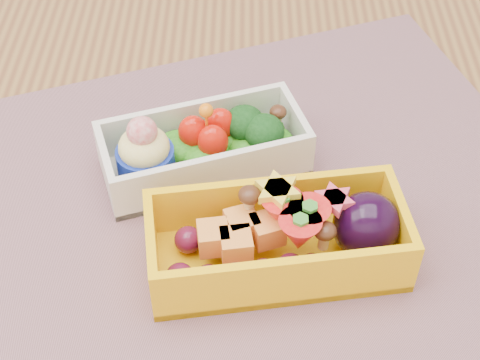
{
  "coord_description": "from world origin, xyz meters",
  "views": [
    {
      "loc": [
        -0.04,
        -0.38,
        1.21
      ],
      "look_at": [
        -0.04,
        0.02,
        0.79
      ],
      "focal_mm": 55.12,
      "sensor_mm": 36.0,
      "label": 1
    }
  ],
  "objects_px": {
    "table": "(286,304)",
    "bento_white": "(203,148)",
    "placemat": "(231,216)",
    "bento_yellow": "(283,238)"
  },
  "relations": [
    {
      "from": "placemat",
      "to": "table",
      "type": "bearing_deg",
      "value": -19.12
    },
    {
      "from": "table",
      "to": "bento_white",
      "type": "bearing_deg",
      "value": 135.89
    },
    {
      "from": "bento_white",
      "to": "table",
      "type": "bearing_deg",
      "value": -62.77
    },
    {
      "from": "placemat",
      "to": "bento_yellow",
      "type": "distance_m",
      "value": 0.07
    },
    {
      "from": "table",
      "to": "bento_white",
      "type": "relative_size",
      "value": 6.37
    },
    {
      "from": "table",
      "to": "placemat",
      "type": "bearing_deg",
      "value": 160.88
    },
    {
      "from": "bento_white",
      "to": "bento_yellow",
      "type": "bearing_deg",
      "value": -76.0
    },
    {
      "from": "bento_white",
      "to": "placemat",
      "type": "bearing_deg",
      "value": -84.28
    },
    {
      "from": "table",
      "to": "bento_yellow",
      "type": "distance_m",
      "value": 0.13
    },
    {
      "from": "placemat",
      "to": "bento_white",
      "type": "relative_size",
      "value": 2.96
    }
  ]
}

